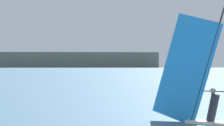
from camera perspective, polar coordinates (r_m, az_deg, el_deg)
name	(u,v)px	position (r m, az deg, el deg)	size (l,w,h in m)	color
windsurfer	(201,90)	(15.07, 13.41, -4.05)	(3.61, 2.89, 4.65)	white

